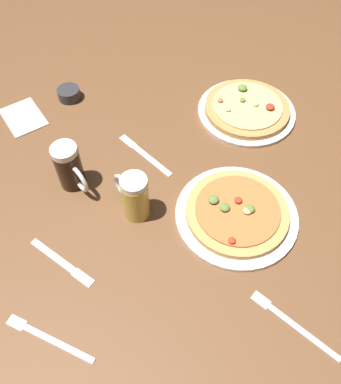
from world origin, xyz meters
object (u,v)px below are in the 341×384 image
Objects in this scene: fork_spare at (293,324)px; pizza_plate_far at (247,109)px; napkin_folded at (23,117)px; knife_right at (145,154)px; fork_left at (48,338)px; knife_spare at (62,262)px; pizza_plate_near at (237,213)px; ramekin_sauce at (69,94)px; beer_mug_dark at (134,196)px; beer_mug_amber at (70,167)px.

pizza_plate_far is at bearing 85.43° from fork_spare.
napkin_folded is 0.83× the size of knife_right.
fork_left is 1.23× the size of knife_spare.
napkin_folded is at bearing 174.91° from pizza_plate_far.
pizza_plate_near is 1.62× the size of fork_left.
napkin_folded reaches higher than fork_left.
knife_right is (0.24, -0.29, -0.02)m from ramekin_sauce.
knife_right is at bearing 78.69° from beer_mug_dark.
napkin_folded is at bearing 131.53° from fork_spare.
pizza_plate_far is at bearing -13.93° from ramekin_sauce.
knife_right is at bearing -157.32° from pizza_plate_far.
knife_right and knife_spare have the same top height.
pizza_plate_near is at bearing -106.96° from pizza_plate_far.
fork_left is at bearing -80.39° from napkin_folded.
napkin_folded is at bearing 151.13° from knife_right.
fork_left is at bearing -151.16° from pizza_plate_near.
pizza_plate_near is at bearing -10.27° from beer_mug_dark.
beer_mug_dark is 0.86× the size of knife_spare.
fork_spare is at bearing -58.00° from ramekin_sauce.
ramekin_sauce is (-0.47, 0.54, 0.00)m from pizza_plate_near.
fork_spare is at bearing -62.03° from knife_right.
fork_left is (-0.61, -0.67, -0.01)m from pizza_plate_far.
beer_mug_amber is at bearing -158.15° from knife_right.
fork_spare is at bearing -77.86° from pizza_plate_near.
fork_spare is (0.56, -0.03, 0.00)m from fork_left.
knife_spare is (0.02, 0.19, 0.00)m from fork_left.
beer_mug_amber is 0.35m from napkin_folded.
pizza_plate_near is 2.28× the size of beer_mug_amber.
pizza_plate_far is 0.38m from knife_right.
napkin_folded is (-0.15, -0.08, -0.01)m from ramekin_sauce.
beer_mug_dark is at bearing -34.73° from beer_mug_amber.
napkin_folded is (-0.62, 0.46, -0.01)m from pizza_plate_near.
knife_right is 0.63m from fork_spare.
fork_left is at bearing -124.63° from beer_mug_dark.
pizza_plate_far is 1.93× the size of knife_spare.
napkin_folded is at bearing 142.96° from pizza_plate_near.
pizza_plate_far is 2.21× the size of beer_mug_amber.
fork_spare is (0.07, -0.30, -0.01)m from pizza_plate_near.
fork_left is (-0.49, -0.27, -0.01)m from pizza_plate_near.
pizza_plate_far is 0.74m from napkin_folded.
pizza_plate_near is at bearing -37.04° from napkin_folded.
beer_mug_dark is at bearing 33.97° from knife_spare.
napkin_folded is 0.57m from knife_spare.
napkin_folded is (-0.17, 0.30, -0.07)m from beer_mug_amber.
beer_mug_amber is at bearing -157.63° from pizza_plate_far.
fork_left is (-0.05, -0.44, -0.07)m from beer_mug_amber.
fork_spare is at bearing -22.47° from knife_spare.
napkin_folded is at bearing 120.41° from beer_mug_amber.
fork_left is (-0.22, -0.32, -0.07)m from beer_mug_dark.
pizza_plate_far is 0.61m from beer_mug_amber.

